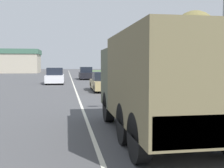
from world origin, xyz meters
The scene contains 11 objects.
ground_plane centered at (0.00, 40.00, 0.00)m, with size 180.00×180.00×0.00m, color #4C4C4F.
lane_centre_stripe centered at (0.00, 40.00, 0.00)m, with size 0.12×120.00×0.00m.
sidewalk_right centered at (4.50, 40.00, 0.06)m, with size 1.80×120.00×0.12m.
grass_strip_right centered at (8.90, 40.00, 0.01)m, with size 7.00×120.00×0.02m.
military_truck centered at (1.87, 12.53, 1.65)m, with size 2.50×6.57×2.92m.
car_nearest_ahead centered at (2.13, 26.88, 0.68)m, with size 1.73×4.68×1.50m.
car_second_ahead centered at (-1.94, 35.67, 0.77)m, with size 1.90×4.60×1.73m.
car_third_ahead centered at (2.00, 44.16, 0.77)m, with size 1.84×4.70×1.72m.
lamp_post centered at (4.52, 14.00, 3.87)m, with size 1.69×0.24×6.20m.
tree_mid_right centered at (8.64, 24.47, 4.41)m, with size 3.18×3.18×6.02m.
building_distant centered at (-13.71, 76.70, 2.86)m, with size 13.24×10.31×5.65m.
Camera 1 is at (-0.74, 4.84, 2.10)m, focal length 45.00 mm.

